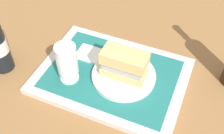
# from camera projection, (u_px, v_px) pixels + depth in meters

# --- Properties ---
(ground_plane) EXTENTS (3.00, 3.00, 0.00)m
(ground_plane) POSITION_uv_depth(u_px,v_px,m) (112.00, 78.00, 0.85)
(ground_plane) COLOR olive
(tray) EXTENTS (0.44, 0.32, 0.02)m
(tray) POSITION_uv_depth(u_px,v_px,m) (112.00, 76.00, 0.85)
(tray) COLOR silver
(tray) RESTS_ON ground_plane
(placemat) EXTENTS (0.38, 0.27, 0.00)m
(placemat) POSITION_uv_depth(u_px,v_px,m) (112.00, 74.00, 0.84)
(placemat) COLOR #1E6B66
(placemat) RESTS_ON tray
(plate) EXTENTS (0.19, 0.19, 0.01)m
(plate) POSITION_uv_depth(u_px,v_px,m) (123.00, 76.00, 0.82)
(plate) COLOR silver
(plate) RESTS_ON placemat
(sandwich) EXTENTS (0.13, 0.06, 0.08)m
(sandwich) POSITION_uv_depth(u_px,v_px,m) (123.00, 64.00, 0.79)
(sandwich) COLOR tan
(sandwich) RESTS_ON plate
(beer_glass) EXTENTS (0.06, 0.06, 0.12)m
(beer_glass) POSITION_uv_depth(u_px,v_px,m) (67.00, 62.00, 0.78)
(beer_glass) COLOR silver
(beer_glass) RESTS_ON placemat
(napkin_folded) EXTENTS (0.09, 0.07, 0.01)m
(napkin_folded) POSITION_uv_depth(u_px,v_px,m) (91.00, 54.00, 0.89)
(napkin_folded) COLOR white
(napkin_folded) RESTS_ON placemat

